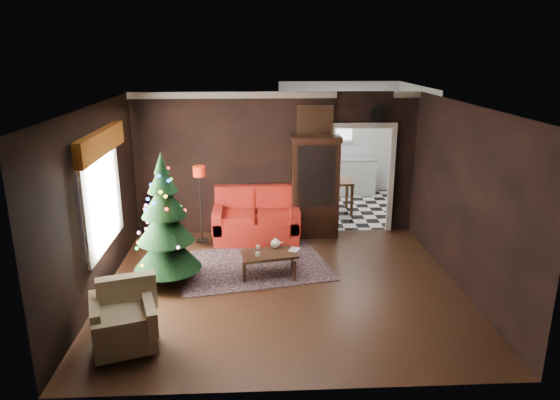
{
  "coord_description": "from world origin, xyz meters",
  "views": [
    {
      "loc": [
        -0.41,
        -7.17,
        3.58
      ],
      "look_at": [
        0.0,
        0.9,
        1.15
      ],
      "focal_mm": 32.47,
      "sensor_mm": 36.0,
      "label": 1
    }
  ],
  "objects_px": {
    "coffee_table": "(269,264)",
    "kitchen_table": "(336,196)",
    "loveseat": "(256,215)",
    "christmas_tree": "(165,220)",
    "teapot": "(275,243)",
    "armchair": "(123,316)",
    "wall_clock": "(378,114)",
    "floor_lamp": "(201,204)",
    "curio_cabinet": "(315,189)"
  },
  "relations": [
    {
      "from": "armchair",
      "to": "kitchen_table",
      "type": "relative_size",
      "value": 1.05
    },
    {
      "from": "curio_cabinet",
      "to": "armchair",
      "type": "distance_m",
      "value": 4.8
    },
    {
      "from": "coffee_table",
      "to": "kitchen_table",
      "type": "bearing_deg",
      "value": 63.99
    },
    {
      "from": "loveseat",
      "to": "armchair",
      "type": "relative_size",
      "value": 2.16
    },
    {
      "from": "loveseat",
      "to": "armchair",
      "type": "xyz_separation_m",
      "value": [
        -1.65,
        -3.65,
        -0.04
      ]
    },
    {
      "from": "christmas_tree",
      "to": "coffee_table",
      "type": "xyz_separation_m",
      "value": [
        1.6,
        0.18,
        -0.84
      ]
    },
    {
      "from": "curio_cabinet",
      "to": "teapot",
      "type": "distance_m",
      "value": 1.91
    },
    {
      "from": "curio_cabinet",
      "to": "loveseat",
      "type": "bearing_deg",
      "value": -169.17
    },
    {
      "from": "wall_clock",
      "to": "kitchen_table",
      "type": "relative_size",
      "value": 0.43
    },
    {
      "from": "floor_lamp",
      "to": "kitchen_table",
      "type": "xyz_separation_m",
      "value": [
        2.82,
        1.94,
        -0.46
      ]
    },
    {
      "from": "armchair",
      "to": "teapot",
      "type": "distance_m",
      "value": 2.95
    },
    {
      "from": "teapot",
      "to": "wall_clock",
      "type": "bearing_deg",
      "value": 41.89
    },
    {
      "from": "coffee_table",
      "to": "armchair",
      "type": "bearing_deg",
      "value": -132.52
    },
    {
      "from": "floor_lamp",
      "to": "armchair",
      "type": "distance_m",
      "value": 3.43
    },
    {
      "from": "curio_cabinet",
      "to": "floor_lamp",
      "type": "bearing_deg",
      "value": -166.64
    },
    {
      "from": "curio_cabinet",
      "to": "floor_lamp",
      "type": "relative_size",
      "value": 1.31
    },
    {
      "from": "wall_clock",
      "to": "teapot",
      "type": "bearing_deg",
      "value": -138.11
    },
    {
      "from": "wall_clock",
      "to": "kitchen_table",
      "type": "height_order",
      "value": "wall_clock"
    },
    {
      "from": "coffee_table",
      "to": "kitchen_table",
      "type": "relative_size",
      "value": 1.16
    },
    {
      "from": "curio_cabinet",
      "to": "christmas_tree",
      "type": "relative_size",
      "value": 0.95
    },
    {
      "from": "christmas_tree",
      "to": "kitchen_table",
      "type": "bearing_deg",
      "value": 47.27
    },
    {
      "from": "floor_lamp",
      "to": "loveseat",
      "type": "bearing_deg",
      "value": 16.16
    },
    {
      "from": "christmas_tree",
      "to": "kitchen_table",
      "type": "xyz_separation_m",
      "value": [
        3.2,
        3.46,
        -0.68
      ]
    },
    {
      "from": "teapot",
      "to": "wall_clock",
      "type": "xyz_separation_m",
      "value": [
        2.04,
        1.83,
        1.89
      ]
    },
    {
      "from": "teapot",
      "to": "armchair",
      "type": "bearing_deg",
      "value": -131.42
    },
    {
      "from": "curio_cabinet",
      "to": "teapot",
      "type": "xyz_separation_m",
      "value": [
        -0.84,
        -1.65,
        -0.46
      ]
    },
    {
      "from": "armchair",
      "to": "curio_cabinet",
      "type": "bearing_deg",
      "value": 36.39
    },
    {
      "from": "coffee_table",
      "to": "loveseat",
      "type": "bearing_deg",
      "value": 96.82
    },
    {
      "from": "curio_cabinet",
      "to": "coffee_table",
      "type": "relative_size",
      "value": 2.19
    },
    {
      "from": "curio_cabinet",
      "to": "kitchen_table",
      "type": "bearing_deg",
      "value": 65.56
    },
    {
      "from": "floor_lamp",
      "to": "armchair",
      "type": "bearing_deg",
      "value": -100.65
    },
    {
      "from": "teapot",
      "to": "kitchen_table",
      "type": "distance_m",
      "value": 3.42
    },
    {
      "from": "christmas_tree",
      "to": "curio_cabinet",
      "type": "bearing_deg",
      "value": 38.58
    },
    {
      "from": "christmas_tree",
      "to": "coffee_table",
      "type": "bearing_deg",
      "value": 6.28
    },
    {
      "from": "armchair",
      "to": "teapot",
      "type": "bearing_deg",
      "value": 30.84
    },
    {
      "from": "wall_clock",
      "to": "kitchen_table",
      "type": "distance_m",
      "value": 2.43
    },
    {
      "from": "wall_clock",
      "to": "kitchen_table",
      "type": "bearing_deg",
      "value": 113.75
    },
    {
      "from": "armchair",
      "to": "kitchen_table",
      "type": "height_order",
      "value": "armchair"
    },
    {
      "from": "loveseat",
      "to": "teapot",
      "type": "bearing_deg",
      "value": -77.79
    },
    {
      "from": "floor_lamp",
      "to": "teapot",
      "type": "relative_size",
      "value": 8.22
    },
    {
      "from": "armchair",
      "to": "christmas_tree",
      "type": "bearing_deg",
      "value": 64.61
    },
    {
      "from": "teapot",
      "to": "christmas_tree",
      "type": "bearing_deg",
      "value": -167.35
    },
    {
      "from": "wall_clock",
      "to": "kitchen_table",
      "type": "xyz_separation_m",
      "value": [
        -0.55,
        1.25,
        -2.0
      ]
    },
    {
      "from": "curio_cabinet",
      "to": "armchair",
      "type": "relative_size",
      "value": 2.41
    },
    {
      "from": "loveseat",
      "to": "wall_clock",
      "type": "distance_m",
      "value": 3.04
    },
    {
      "from": "loveseat",
      "to": "coffee_table",
      "type": "relative_size",
      "value": 1.96
    },
    {
      "from": "floor_lamp",
      "to": "coffee_table",
      "type": "distance_m",
      "value": 1.91
    },
    {
      "from": "floor_lamp",
      "to": "wall_clock",
      "type": "height_order",
      "value": "wall_clock"
    },
    {
      "from": "armchair",
      "to": "wall_clock",
      "type": "distance_m",
      "value": 6.0
    },
    {
      "from": "christmas_tree",
      "to": "wall_clock",
      "type": "relative_size",
      "value": 6.26
    }
  ]
}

